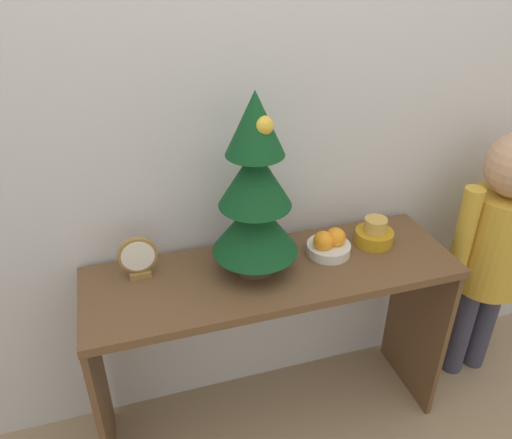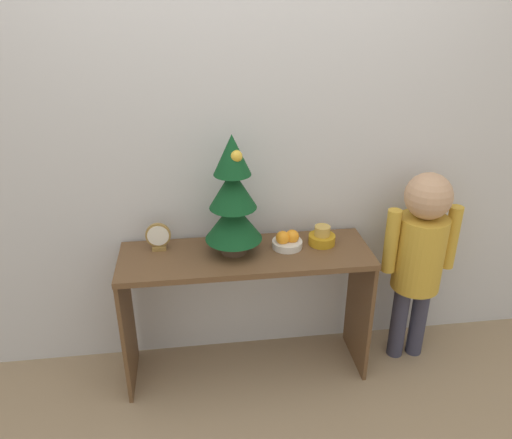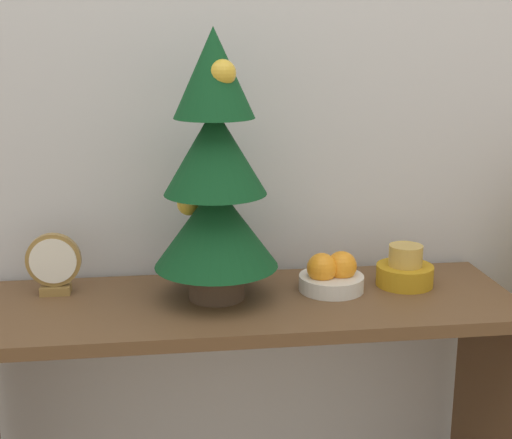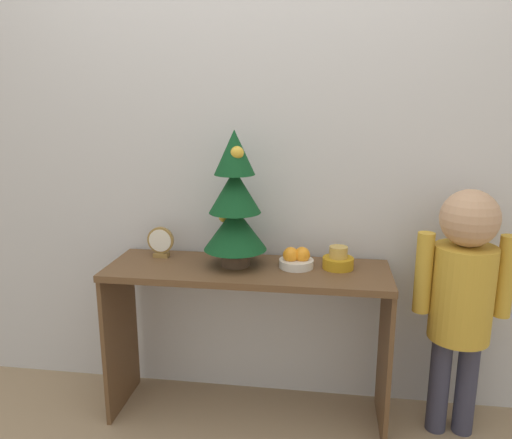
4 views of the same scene
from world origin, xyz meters
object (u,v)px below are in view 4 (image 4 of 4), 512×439
at_px(fruit_bowl, 296,259).
at_px(singing_bowl, 338,260).
at_px(mini_tree, 235,203).
at_px(desk_clock, 161,242).
at_px(child_figure, 463,286).

distance_m(fruit_bowl, singing_bowl, 0.18).
bearing_deg(fruit_bowl, mini_tree, -177.26).
distance_m(desk_clock, child_figure, 1.36).
xyz_separation_m(desk_clock, child_figure, (1.35, -0.09, -0.11)).
bearing_deg(fruit_bowl, desk_clock, 174.84).
xyz_separation_m(fruit_bowl, child_figure, (0.71, -0.03, -0.08)).
bearing_deg(singing_bowl, child_figure, -4.75).
bearing_deg(child_figure, singing_bowl, 175.25).
bearing_deg(mini_tree, child_figure, -1.00).
height_order(desk_clock, child_figure, child_figure).
height_order(mini_tree, fruit_bowl, mini_tree).
height_order(mini_tree, desk_clock, mini_tree).
relative_size(mini_tree, singing_bowl, 4.42).
bearing_deg(mini_tree, fruit_bowl, 2.74).
distance_m(mini_tree, fruit_bowl, 0.37).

